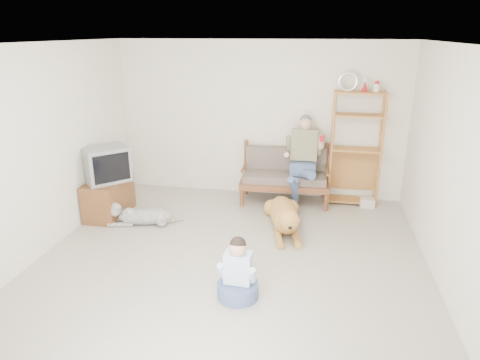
% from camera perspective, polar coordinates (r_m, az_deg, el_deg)
% --- Properties ---
extents(floor, '(5.50, 5.50, 0.00)m').
position_cam_1_polar(floor, '(5.48, -1.68, -11.77)').
color(floor, beige).
rests_on(floor, ground).
extents(ceiling, '(5.50, 5.50, 0.00)m').
position_cam_1_polar(ceiling, '(4.70, -2.01, 17.71)').
color(ceiling, white).
rests_on(ceiling, ground).
extents(wall_back, '(5.00, 0.00, 5.00)m').
position_cam_1_polar(wall_back, '(7.55, 2.63, 7.99)').
color(wall_back, silver).
rests_on(wall_back, ground).
extents(wall_front, '(5.00, 0.00, 5.00)m').
position_cam_1_polar(wall_front, '(2.57, -15.53, -16.74)').
color(wall_front, silver).
rests_on(wall_front, ground).
extents(wall_left, '(0.00, 5.50, 5.50)m').
position_cam_1_polar(wall_left, '(5.96, -26.05, 2.94)').
color(wall_left, silver).
rests_on(wall_left, ground).
extents(wall_right, '(0.00, 5.50, 5.50)m').
position_cam_1_polar(wall_right, '(5.05, 27.13, 0.05)').
color(wall_right, silver).
rests_on(wall_right, ground).
extents(loveseat, '(1.53, 0.78, 0.95)m').
position_cam_1_polar(loveseat, '(7.42, 6.01, 0.76)').
color(loveseat, brown).
rests_on(loveseat, ground).
extents(man, '(0.58, 0.83, 1.34)m').
position_cam_1_polar(man, '(7.13, 8.16, 1.73)').
color(man, '#465A81').
rests_on(man, loveseat).
extents(etagere, '(0.85, 0.37, 2.22)m').
position_cam_1_polar(etagere, '(7.40, 15.15, 4.15)').
color(etagere, '#B07337').
rests_on(etagere, ground).
extents(book_stack, '(0.24, 0.18, 0.15)m').
position_cam_1_polar(book_stack, '(7.56, 16.59, -2.92)').
color(book_stack, white).
rests_on(book_stack, ground).
extents(tv_stand, '(0.50, 0.90, 0.60)m').
position_cam_1_polar(tv_stand, '(7.17, -17.13, -2.24)').
color(tv_stand, brown).
rests_on(tv_stand, ground).
extents(crt_tv, '(0.82, 0.83, 0.54)m').
position_cam_1_polar(crt_tv, '(6.96, -17.43, 2.05)').
color(crt_tv, gray).
rests_on(crt_tv, tv_stand).
extents(wall_outlet, '(0.12, 0.02, 0.08)m').
position_cam_1_polar(wall_outlet, '(8.07, -6.32, 0.92)').
color(wall_outlet, white).
rests_on(wall_outlet, ground).
extents(golden_retriever, '(0.63, 1.67, 0.51)m').
position_cam_1_polar(golden_retriever, '(6.45, 5.97, -4.80)').
color(golden_retriever, '#B1843D').
rests_on(golden_retriever, ground).
extents(shaggy_dog, '(1.19, 0.48, 0.36)m').
position_cam_1_polar(shaggy_dog, '(6.77, -13.37, -4.62)').
color(shaggy_dog, silver).
rests_on(shaggy_dog, ground).
extents(terrier, '(0.34, 0.69, 0.27)m').
position_cam_1_polar(terrier, '(6.59, 6.20, -5.16)').
color(terrier, white).
rests_on(terrier, ground).
extents(child, '(0.47, 0.47, 0.74)m').
position_cam_1_polar(child, '(4.85, -0.27, -12.63)').
color(child, '#465A81').
rests_on(child, ground).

